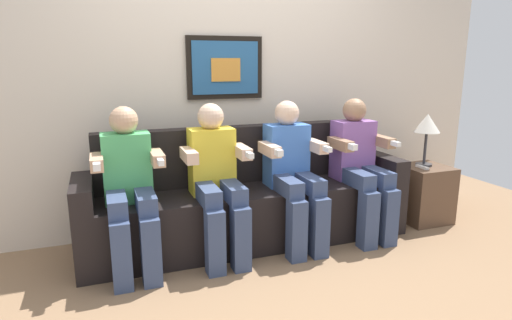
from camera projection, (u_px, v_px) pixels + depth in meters
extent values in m
plane|color=#8C6B4C|center=(263.00, 257.00, 3.16)|extent=(6.42, 6.42, 0.00)
cube|color=beige|center=(230.00, 74.00, 3.57)|extent=(4.94, 0.05, 2.60)
cube|color=black|center=(225.00, 68.00, 3.50)|extent=(0.63, 0.03, 0.50)
cube|color=#26598C|center=(225.00, 68.00, 3.49)|extent=(0.55, 0.02, 0.42)
cube|color=orange|center=(226.00, 70.00, 3.48)|extent=(0.24, 0.02, 0.18)
cube|color=black|center=(250.00, 215.00, 3.38)|extent=(2.26, 0.58, 0.45)
cube|color=black|center=(241.00, 154.00, 3.48)|extent=(2.26, 0.14, 0.45)
cube|color=black|center=(85.00, 225.00, 2.95)|extent=(0.14, 0.58, 0.62)
cube|color=black|center=(380.00, 190.00, 3.76)|extent=(0.14, 0.58, 0.62)
cube|color=#4CB266|center=(127.00, 168.00, 2.96)|extent=(0.32, 0.20, 0.48)
sphere|color=tan|center=(124.00, 120.00, 2.89)|extent=(0.19, 0.19, 0.19)
cube|color=#38476B|center=(117.00, 203.00, 2.79)|extent=(0.12, 0.40, 0.12)
cube|color=#38476B|center=(145.00, 200.00, 2.85)|extent=(0.12, 0.40, 0.12)
cube|color=#38476B|center=(121.00, 256.00, 2.67)|extent=(0.12, 0.12, 0.45)
cube|color=#38476B|center=(151.00, 252.00, 2.73)|extent=(0.12, 0.12, 0.45)
cube|color=tan|center=(97.00, 162.00, 2.77)|extent=(0.08, 0.28, 0.08)
cube|color=tan|center=(157.00, 158.00, 2.90)|extent=(0.08, 0.28, 0.08)
cube|color=white|center=(160.00, 161.00, 2.75)|extent=(0.04, 0.13, 0.04)
cube|color=white|center=(97.00, 166.00, 2.62)|extent=(0.04, 0.10, 0.04)
cube|color=yellow|center=(212.00, 161.00, 3.16)|extent=(0.32, 0.20, 0.48)
sphere|color=beige|center=(211.00, 117.00, 3.09)|extent=(0.19, 0.19, 0.19)
cube|color=#38476B|center=(207.00, 193.00, 2.99)|extent=(0.12, 0.40, 0.12)
cube|color=#38476B|center=(232.00, 191.00, 3.05)|extent=(0.12, 0.40, 0.12)
cube|color=#38476B|center=(215.00, 243.00, 2.87)|extent=(0.12, 0.12, 0.45)
cube|color=#38476B|center=(241.00, 239.00, 2.93)|extent=(0.12, 0.12, 0.45)
cube|color=beige|center=(189.00, 155.00, 2.97)|extent=(0.08, 0.28, 0.08)
cube|color=beige|center=(241.00, 151.00, 3.10)|extent=(0.08, 0.28, 0.08)
cube|color=white|center=(249.00, 154.00, 2.95)|extent=(0.04, 0.13, 0.04)
cube|color=#3F72CC|center=(286.00, 155.00, 3.36)|extent=(0.32, 0.20, 0.48)
sphere|color=beige|center=(287.00, 113.00, 3.29)|extent=(0.19, 0.19, 0.19)
cube|color=#38476B|center=(286.00, 185.00, 3.19)|extent=(0.12, 0.40, 0.12)
cube|color=#38476B|center=(308.00, 183.00, 3.25)|extent=(0.12, 0.40, 0.12)
cube|color=#38476B|center=(297.00, 231.00, 3.07)|extent=(0.12, 0.12, 0.45)
cube|color=#38476B|center=(319.00, 227.00, 3.13)|extent=(0.12, 0.12, 0.45)
cube|color=beige|center=(269.00, 149.00, 3.17)|extent=(0.08, 0.28, 0.08)
cube|color=beige|center=(316.00, 146.00, 3.30)|extent=(0.08, 0.28, 0.08)
cube|color=white|center=(326.00, 148.00, 3.15)|extent=(0.04, 0.13, 0.04)
cube|color=white|center=(278.00, 152.00, 3.02)|extent=(0.04, 0.10, 0.04)
cube|color=#8C59A5|center=(352.00, 150.00, 3.56)|extent=(0.32, 0.20, 0.48)
sphere|color=#9E7556|center=(354.00, 110.00, 3.49)|extent=(0.19, 0.19, 0.19)
cube|color=#38476B|center=(355.00, 177.00, 3.39)|extent=(0.12, 0.40, 0.12)
cube|color=#38476B|center=(375.00, 175.00, 3.45)|extent=(0.12, 0.40, 0.12)
cube|color=#38476B|center=(368.00, 220.00, 3.27)|extent=(0.12, 0.12, 0.45)
cube|color=#38476B|center=(388.00, 217.00, 3.33)|extent=(0.12, 0.12, 0.45)
cube|color=#9E7556|center=(340.00, 144.00, 3.37)|extent=(0.08, 0.28, 0.08)
cube|color=#9E7556|center=(381.00, 141.00, 3.50)|extent=(0.08, 0.28, 0.08)
cube|color=white|center=(394.00, 143.00, 3.35)|extent=(0.04, 0.13, 0.04)
cube|color=white|center=(352.00, 147.00, 3.22)|extent=(0.04, 0.10, 0.04)
cube|color=brown|center=(423.00, 193.00, 3.85)|extent=(0.40, 0.40, 0.50)
cylinder|color=#333338|center=(424.00, 165.00, 3.81)|extent=(0.14, 0.14, 0.02)
cylinder|color=#333338|center=(425.00, 148.00, 3.78)|extent=(0.02, 0.02, 0.28)
cone|color=silver|center=(427.00, 123.00, 3.73)|extent=(0.22, 0.22, 0.16)
cube|color=white|center=(422.00, 167.00, 3.72)|extent=(0.04, 0.13, 0.02)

